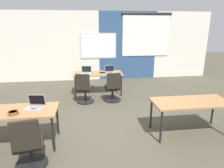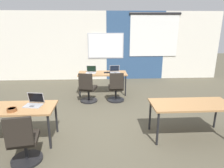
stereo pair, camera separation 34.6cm
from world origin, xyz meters
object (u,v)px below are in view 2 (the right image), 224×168
desk_near_right (191,106)px  mouse_far_right (107,72)px  chair_far_left (88,90)px  laptop_near_left_inner (34,103)px  chair_near_left_inner (24,143)px  laptop_far_right (115,71)px  desk_near_left (12,110)px  laptop_far_left (91,71)px  chair_far_right (116,89)px  snack_bowl (12,109)px  desk_far_center (103,75)px

desk_near_right → mouse_far_right: (-1.59, 2.83, 0.08)m
desk_near_right → chair_far_left: bearing=137.3°
desk_near_right → laptop_near_left_inner: bearing=178.4°
mouse_far_right → chair_near_left_inner: size_ratio=0.11×
laptop_far_right → mouse_far_right: (-0.25, -0.00, -0.03)m
desk_near_left → desk_near_right: same height
laptop_far_left → chair_far_left: (-0.07, -0.78, -0.39)m
laptop_far_right → laptop_near_left_inner: bearing=-125.3°
laptop_far_right → laptop_near_left_inner: size_ratio=0.92×
chair_far_right → desk_near_right: bearing=122.7°
desk_near_right → snack_bowl: 3.43m
laptop_far_left → chair_far_left: laptop_far_left is taller
desk_far_center → chair_near_left_inner: 3.75m
desk_far_center → snack_bowl: snack_bowl is taller
desk_near_right → chair_far_left: (-2.20, 2.03, -0.28)m
chair_far_right → chair_near_left_inner: same height
desk_near_right → chair_far_right: bearing=123.6°
desk_near_right → chair_far_left: 3.01m
desk_near_left → chair_far_right: (2.14, 2.04, -0.28)m
laptop_far_left → laptop_far_right: bearing=7.2°
laptop_far_left → laptop_near_left_inner: 2.89m
laptop_far_right → chair_near_left_inner: size_ratio=0.37×
mouse_far_right → laptop_far_left: (-0.54, -0.01, 0.03)m
snack_bowl → chair_near_left_inner: bearing=-55.8°
snack_bowl → laptop_near_left_inner: bearing=40.7°
laptop_far_left → desk_far_center: bearing=4.1°
desk_near_right → mouse_far_right: bearing=119.4°
desk_near_right → desk_far_center: bearing=122.0°
desk_far_center → chair_near_left_inner: bearing=-110.6°
desk_far_center → chair_far_left: chair_far_left is taller
desk_near_right → chair_near_left_inner: bearing=-167.1°
laptop_far_right → chair_far_left: (-0.86, -0.80, -0.39)m
desk_near_left → desk_far_center: 3.30m
chair_far_right → chair_far_left: (-0.84, -0.01, 0.00)m
desk_far_center → mouse_far_right: size_ratio=15.52×
desk_far_center → mouse_far_right: bearing=9.3°
laptop_far_right → mouse_far_right: bearing=178.3°
laptop_far_right → snack_bowl: bearing=-127.1°
laptop_far_left → desk_near_right: bearing=-46.9°
laptop_near_left_inner → laptop_far_right: bearing=66.9°
laptop_far_right → chair_far_left: bearing=-139.7°
chair_far_left → laptop_near_left_inner: 2.18m
desk_far_center → laptop_near_left_inner: 3.03m
chair_far_right → chair_near_left_inner: (-1.71, -2.75, 0.00)m
mouse_far_right → chair_near_left_inner: chair_near_left_inner is taller
laptop_near_left_inner → snack_bowl: 0.41m
chair_far_right → laptop_far_left: bearing=-45.8°
desk_far_center → laptop_far_right: bearing=4.1°
laptop_near_left_inner → chair_far_left: bearing=74.7°
desk_near_left → laptop_near_left_inner: (0.39, 0.09, 0.11)m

